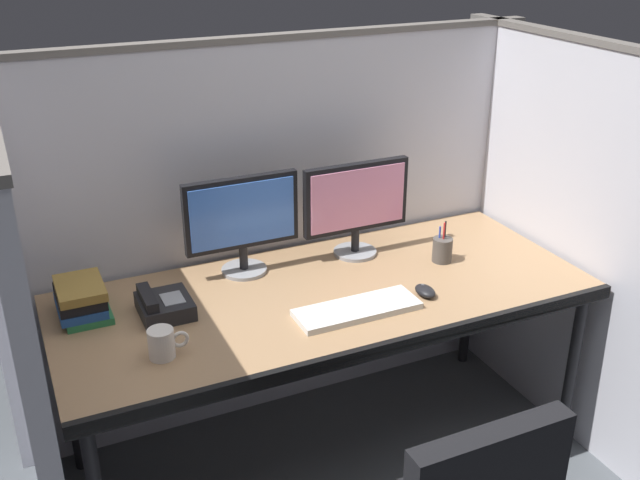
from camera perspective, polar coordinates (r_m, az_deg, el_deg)
name	(u,v)px	position (r m, az deg, el deg)	size (l,w,h in m)	color
cubicle_partition_rear	(279,233)	(2.97, -3.18, 0.56)	(2.21, 0.06, 1.57)	silver
cubicle_partition_left	(31,359)	(2.32, -21.56, -8.58)	(0.06, 1.41, 1.57)	silver
cubicle_partition_right	(565,241)	(3.04, 18.52, -0.08)	(0.06, 1.41, 1.57)	silver
desk	(327,305)	(2.63, 0.57, -5.06)	(1.90, 0.80, 0.74)	#997551
monitor_left	(242,219)	(2.68, -6.09, 1.66)	(0.43, 0.17, 0.37)	gray
monitor_right	(356,203)	(2.81, 2.84, 2.90)	(0.43, 0.17, 0.37)	gray
keyboard_main	(357,309)	(2.49, 2.91, -5.39)	(0.43, 0.15, 0.02)	silver
computer_mouse	(425,291)	(2.61, 8.17, -3.94)	(0.06, 0.10, 0.04)	black
desk_phone	(163,305)	(2.52, -12.08, -4.98)	(0.17, 0.19, 0.09)	black
coffee_mug	(162,343)	(2.28, -12.15, -7.86)	(0.13, 0.08, 0.09)	silver
book_stack	(81,299)	(2.57, -18.05, -4.42)	(0.17, 0.22, 0.12)	#26723F
pen_cup	(442,249)	(2.86, 9.49, -0.73)	(0.08, 0.08, 0.16)	#4C4742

